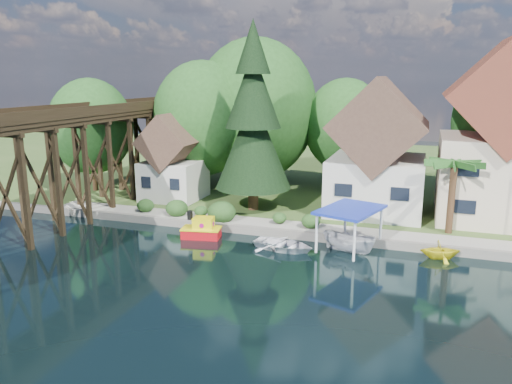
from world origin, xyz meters
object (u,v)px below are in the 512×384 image
Objects in this scene: house_left at (378,156)px; boat_yellow at (440,249)px; boat_canopy at (349,234)px; palm_tree at (454,166)px; house_center at (499,144)px; boat_white_a at (283,243)px; trestle_bridge at (56,159)px; shed at (173,163)px; tugboat at (202,230)px; conifer at (253,121)px.

house_left reaches higher than boat_yellow.
palm_tree is at bearing 38.02° from boat_canopy.
house_left is 0.79× the size of house_center.
house_left is 12.54m from boat_white_a.
trestle_bridge is 22.65m from boat_canopy.
boat_yellow is (5.02, -8.87, -4.47)m from house_left.
shed reaches higher than boat_white_a.
shed reaches higher than palm_tree.
boat_canopy reaches higher than tugboat.
boat_canopy is (-0.75, -9.57, -3.83)m from house_left.
boat_canopy is at bearing -134.08° from house_center.
palm_tree is 18.48m from tugboat.
conifer reaches higher than boat_canopy.
trestle_bridge reaches higher than tugboat.
house_center reaches higher than boat_white_a.
boat_white_a is at bearing -151.04° from palm_tree.
house_center is 1.77× the size of shed.
house_center is 18.80m from boat_white_a.
trestle_bridge is 33.96m from house_center.
house_center is 3.31× the size of boat_white_a.
shed is at bearing 64.83° from boat_white_a.
trestle_bridge is 17.54× the size of boat_yellow.
house_center is at bearing 19.49° from trestle_bridge.
shed is (-18.00, -1.50, -1.31)m from house_left.
palm_tree is at bearing -123.47° from house_center.
trestle_bridge is at bearing -175.54° from tugboat.
boat_yellow is at bearing -17.75° from shed.
conifer is 13.08m from boat_canopy.
palm_tree reaches higher than boat_yellow.
palm_tree is (-3.35, -5.06, -1.01)m from house_center.
conifer reaches higher than trestle_bridge.
trestle_bridge is at bearing -154.79° from house_left.
boat_yellow is (5.77, 0.70, -0.64)m from boat_canopy.
house_center is at bearing 3.18° from house_left.
conifer is at bearing -169.84° from house_center.
shed reaches higher than boat_canopy.
palm_tree is (5.65, -4.56, 0.26)m from house_left.
boat_yellow is (28.02, 1.96, -4.69)m from trestle_bridge.
house_center is at bearing -37.64° from boat_yellow.
boat_white_a is at bearing -141.97° from house_center.
boat_white_a is (6.34, -0.56, -0.18)m from tugboat.
shed is 2.57× the size of tugboat.
boat_white_a is at bearing -168.03° from boat_canopy.
trestle_bridge is 7.87× the size of palm_tree.
conifer is 5.07× the size of tugboat.
palm_tree is at bearing -7.37° from shed.
boat_yellow is at bearing 6.93° from boat_canopy.
shed is at bearing 170.47° from conifer.
boat_white_a is (4.78, -7.60, -7.51)m from conifer.
palm_tree is 2.23× the size of boat_yellow.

